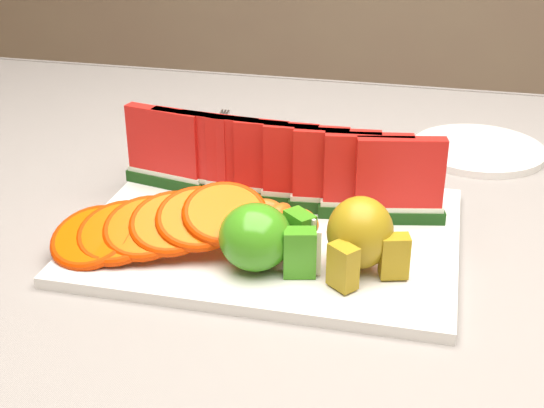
{
  "coord_description": "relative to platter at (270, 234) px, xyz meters",
  "views": [
    {
      "loc": [
        0.09,
        -0.78,
        1.16
      ],
      "look_at": [
        -0.07,
        -0.09,
        0.81
      ],
      "focal_mm": 50.0,
      "sensor_mm": 36.0,
      "label": 1
    }
  ],
  "objects": [
    {
      "name": "platter",
      "position": [
        0.0,
        0.0,
        0.0
      ],
      "size": [
        0.4,
        0.3,
        0.01
      ],
      "color": "silver",
      "rests_on": "tablecloth"
    },
    {
      "name": "orange_fan_front",
      "position": [
        -0.1,
        -0.07,
        0.03
      ],
      "size": [
        0.24,
        0.15,
        0.06
      ],
      "color": "red",
      "rests_on": "platter"
    },
    {
      "name": "fork",
      "position": [
        -0.16,
        0.29,
        -0.0
      ],
      "size": [
        0.04,
        0.2,
        0.0
      ],
      "color": "silver",
      "rests_on": "tablecloth"
    },
    {
      "name": "tangerine_segments",
      "position": [
        -0.02,
        0.02,
        0.02
      ],
      "size": [
        0.16,
        0.05,
        0.03
      ],
      "color": "orange",
      "rests_on": "platter"
    },
    {
      "name": "pear_cluster",
      "position": [
        0.1,
        -0.06,
        0.04
      ],
      "size": [
        0.09,
        0.1,
        0.07
      ],
      "color": "#9C5705",
      "rests_on": "platter"
    },
    {
      "name": "tablecloth",
      "position": [
        0.07,
        0.08,
        -0.05
      ],
      "size": [
        1.53,
        1.03,
        0.2
      ],
      "color": "slate",
      "rests_on": "table"
    },
    {
      "name": "table",
      "position": [
        0.07,
        0.08,
        -0.11
      ],
      "size": [
        1.4,
        0.9,
        0.75
      ],
      "color": "#4B371F",
      "rests_on": "ground"
    },
    {
      "name": "side_plate",
      "position": [
        0.22,
        0.3,
        -0.0
      ],
      "size": [
        0.22,
        0.22,
        0.01
      ],
      "color": "silver",
      "rests_on": "tablecloth"
    },
    {
      "name": "apple_cluster",
      "position": [
        0.01,
        -0.08,
        0.04
      ],
      "size": [
        0.11,
        0.09,
        0.07
      ],
      "color": "#3C9613",
      "rests_on": "platter"
    },
    {
      "name": "orange_fan_back",
      "position": [
        -0.02,
        0.12,
        0.03
      ],
      "size": [
        0.3,
        0.12,
        0.05
      ],
      "color": "red",
      "rests_on": "platter"
    },
    {
      "name": "watermelon_row",
      "position": [
        -0.01,
        0.07,
        0.05
      ],
      "size": [
        0.39,
        0.07,
        0.1
      ],
      "color": "#114012",
      "rests_on": "platter"
    }
  ]
}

